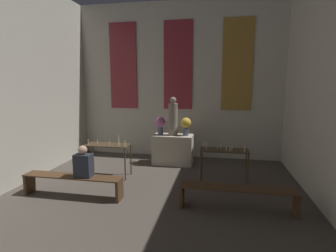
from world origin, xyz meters
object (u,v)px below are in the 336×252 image
(flower_vase_left, at_px, (160,124))
(pew_back_left, at_px, (73,181))
(statue, at_px, (173,118))
(candle_rack_left, at_px, (108,149))
(flower_vase_right, at_px, (186,124))
(pew_back_right, at_px, (237,194))
(altar, at_px, (173,149))
(candle_rack_right, at_px, (224,155))
(person_seated, at_px, (83,163))

(flower_vase_left, xyz_separation_m, pew_back_left, (-1.34, -2.75, -0.89))
(statue, relative_size, candle_rack_left, 1.00)
(flower_vase_right, height_order, pew_back_left, flower_vase_right)
(pew_back_right, bearing_deg, flower_vase_right, 116.01)
(altar, bearing_deg, flower_vase_left, 180.00)
(flower_vase_left, relative_size, flower_vase_right, 1.00)
(altar, xyz_separation_m, candle_rack_right, (1.49, -1.39, 0.29))
(flower_vase_left, bearing_deg, pew_back_right, -52.40)
(candle_rack_right, xyz_separation_m, person_seated, (-2.94, -1.36, 0.02))
(flower_vase_left, height_order, candle_rack_right, flower_vase_left)
(pew_back_right, bearing_deg, altar, 122.17)
(altar, bearing_deg, pew_back_right, -57.83)
(altar, height_order, statue, statue)
(flower_vase_left, xyz_separation_m, person_seated, (-1.06, -2.75, -0.47))
(statue, bearing_deg, candle_rack_left, -136.95)
(candle_rack_left, bearing_deg, pew_back_left, -100.03)
(flower_vase_right, bearing_deg, candle_rack_left, -143.46)
(candle_rack_right, bearing_deg, flower_vase_right, 128.43)
(altar, distance_m, candle_rack_right, 2.06)
(candle_rack_right, bearing_deg, altar, 137.00)
(person_seated, bearing_deg, candle_rack_right, 24.76)
(pew_back_left, bearing_deg, statue, 57.83)
(flower_vase_right, height_order, candle_rack_left, flower_vase_right)
(statue, xyz_separation_m, flower_vase_right, (0.39, 0.00, -0.20))
(altar, height_order, pew_back_right, altar)
(statue, height_order, candle_rack_right, statue)
(altar, relative_size, candle_rack_left, 1.04)
(flower_vase_right, xyz_separation_m, person_seated, (-1.84, -2.75, -0.47))
(candle_rack_right, bearing_deg, pew_back_right, -80.08)
(altar, height_order, pew_back_left, altar)
(flower_vase_right, bearing_deg, pew_back_right, -63.99)
(flower_vase_right, relative_size, person_seated, 0.79)
(candle_rack_right, bearing_deg, person_seated, -155.24)
(statue, distance_m, flower_vase_right, 0.43)
(altar, height_order, candle_rack_left, candle_rack_left)
(flower_vase_left, distance_m, pew_back_right, 3.58)
(statue, distance_m, flower_vase_left, 0.43)
(statue, xyz_separation_m, candle_rack_left, (-1.49, -1.39, -0.69))
(pew_back_left, bearing_deg, altar, 57.83)
(altar, relative_size, pew_back_right, 0.54)
(statue, bearing_deg, pew_back_left, -122.17)
(candle_rack_left, xyz_separation_m, pew_back_right, (3.22, -1.36, -0.39))
(flower_vase_left, xyz_separation_m, flower_vase_right, (0.78, 0.00, 0.00))
(flower_vase_right, xyz_separation_m, pew_back_left, (-2.12, -2.75, -0.89))
(statue, xyz_separation_m, candle_rack_right, (1.49, -1.39, -0.69))
(altar, xyz_separation_m, statue, (0.00, 0.00, 0.98))
(flower_vase_left, distance_m, pew_back_left, 3.18)
(statue, distance_m, candle_rack_left, 2.15)
(flower_vase_left, height_order, pew_back_left, flower_vase_left)
(person_seated, bearing_deg, flower_vase_right, 56.19)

